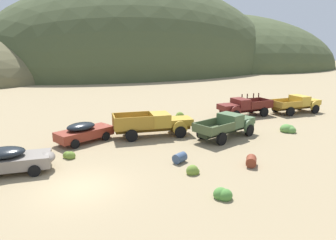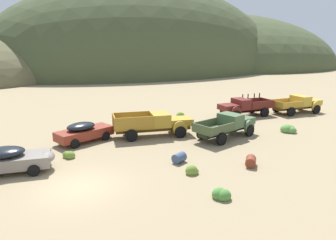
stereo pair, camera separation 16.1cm
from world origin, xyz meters
The scene contains 16 objects.
ground_plane centered at (0.00, 0.00, 0.00)m, with size 300.00×300.00×0.00m, color #998460.
hill_distant centered at (40.71, 65.55, 0.00)m, with size 92.14×57.12×49.30m, color #424C2D.
hill_center centered at (77.49, 78.12, 0.00)m, with size 85.52×89.02×38.10m, color #424C2D.
car_primer_gray centered at (-2.65, 4.07, 0.82)m, with size 4.98×3.07×1.57m.
car_rust_red centered at (2.88, 7.54, 0.81)m, with size 4.79×2.64×1.57m.
truck_mustard centered at (8.35, 5.81, 1.02)m, with size 6.70×3.93×1.91m.
truck_weathered_green centered at (13.07, 2.41, 0.99)m, with size 5.97×2.85×1.89m.
truck_oxblood centered at (19.29, 7.00, 1.00)m, with size 6.06×3.18×2.16m.
truck_faded_yellow centered at (26.07, 4.84, 0.99)m, with size 5.99×3.37×1.89m.
oil_drum_tipped centered at (9.72, -2.89, 0.31)m, with size 1.10×1.06×0.63m.
oil_drum_foreground centered at (6.38, 0.02, 0.31)m, with size 0.97×0.83×0.62m.
bush_front_right centered at (18.32, 0.57, 0.21)m, with size 1.28×1.32×0.84m.
bush_back_edge centered at (6.00, -1.85, 0.17)m, with size 0.77×0.67×0.68m.
bush_between_trucks centered at (13.23, 9.57, 0.24)m, with size 0.98×0.83×0.93m.
bush_lone_scrub centered at (5.41, -4.93, 0.18)m, with size 0.85×0.90×0.65m.
bush_front_left centered at (0.74, 4.68, 0.16)m, with size 0.75×0.81×0.60m.
Camera 1 is at (-4.21, -14.63, 7.21)m, focal length 32.35 mm.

